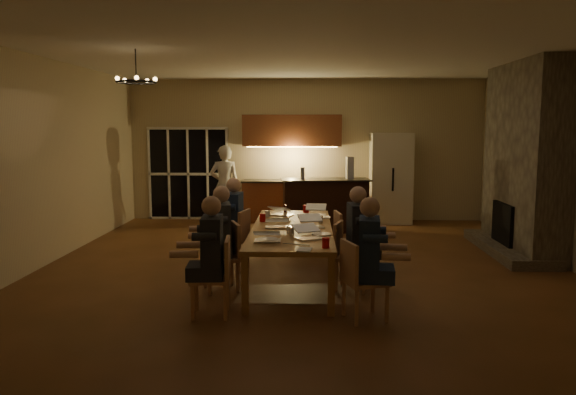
{
  "coord_description": "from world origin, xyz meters",
  "views": [
    {
      "loc": [
        0.07,
        -8.34,
        2.15
      ],
      "look_at": [
        -0.25,
        0.3,
        1.04
      ],
      "focal_mm": 35.0,
      "sensor_mm": 36.0,
      "label": 1
    }
  ],
  "objects_px": {
    "chair_right_far": "(351,241)",
    "laptop_d": "(312,219)",
    "refrigerator": "(391,178)",
    "bar_blender": "(350,168)",
    "person_left_mid": "(222,238)",
    "laptop_b": "(310,230)",
    "person_left_near": "(212,257)",
    "mug_mid": "(303,217)",
    "redcup_near": "(326,243)",
    "chair_right_mid": "(353,256)",
    "mug_front": "(289,229)",
    "laptop_e": "(282,208)",
    "bar_bottle": "(303,173)",
    "chair_left_near": "(210,277)",
    "chair_left_mid": "(221,257)",
    "laptop_f": "(315,208)",
    "can_cola": "(286,208)",
    "redcup_mid": "(263,218)",
    "can_silver": "(292,231)",
    "dining_table": "(292,254)",
    "standing_person": "(225,185)",
    "laptop_c": "(277,219)",
    "chair_right_near": "(365,280)",
    "person_right_mid": "(357,239)",
    "chandelier": "(136,82)",
    "plate_left": "(267,239)",
    "person_left_far": "(234,223)",
    "person_right_near": "(369,259)",
    "redcup_far": "(306,209)",
    "chair_left_far": "(232,239)",
    "bar_island": "(325,205)",
    "can_right": "(321,220)",
    "plate_far": "(322,217)"
  },
  "relations": [
    {
      "from": "standing_person",
      "to": "mug_front",
      "type": "bearing_deg",
      "value": 102.17
    },
    {
      "from": "chair_left_far",
      "to": "plate_left",
      "type": "height_order",
      "value": "chair_left_far"
    },
    {
      "from": "bar_island",
      "to": "bar_bottle",
      "type": "bearing_deg",
      "value": -177.69
    },
    {
      "from": "laptop_d",
      "to": "mug_mid",
      "type": "bearing_deg",
      "value": 87.91
    },
    {
      "from": "laptop_c",
      "to": "mug_front",
      "type": "height_order",
      "value": "laptop_c"
    },
    {
      "from": "chair_left_near",
      "to": "redcup_mid",
      "type": "distance_m",
      "value": 2.04
    },
    {
      "from": "refrigerator",
      "to": "redcup_mid",
      "type": "relative_size",
      "value": 16.67
    },
    {
      "from": "person_left_near",
      "to": "chair_right_far",
      "type": "bearing_deg",
      "value": 136.29
    },
    {
      "from": "person_left_near",
      "to": "redcup_mid",
      "type": "distance_m",
      "value": 2.05
    },
    {
      "from": "chair_left_near",
      "to": "chair_right_far",
      "type": "height_order",
      "value": "same"
    },
    {
      "from": "person_left_near",
      "to": "person_left_far",
      "type": "xyz_separation_m",
      "value": [
        -0.05,
        2.21,
        0.0
      ]
    },
    {
      "from": "redcup_near",
      "to": "redcup_far",
      "type": "distance_m",
      "value": 2.69
    },
    {
      "from": "laptop_e",
      "to": "bar_bottle",
      "type": "xyz_separation_m",
      "value": [
        0.29,
        2.59,
        0.34
      ]
    },
    {
      "from": "chair_left_mid",
      "to": "redcup_mid",
      "type": "distance_m",
      "value": 1.14
    },
    {
      "from": "chair_right_far",
      "to": "person_left_near",
      "type": "height_order",
      "value": "person_left_near"
    },
    {
      "from": "standing_person",
      "to": "can_cola",
      "type": "height_order",
      "value": "standing_person"
    },
    {
      "from": "laptop_b",
      "to": "plate_left",
      "type": "height_order",
      "value": "laptop_b"
    },
    {
      "from": "refrigerator",
      "to": "can_right",
      "type": "xyz_separation_m",
      "value": [
        -1.65,
        -4.53,
        -0.19
      ]
    },
    {
      "from": "chair_right_far",
      "to": "laptop_d",
      "type": "relative_size",
      "value": 2.78
    },
    {
      "from": "refrigerator",
      "to": "bar_blender",
      "type": "relative_size",
      "value": 4.49
    },
    {
      "from": "can_silver",
      "to": "redcup_far",
      "type": "bearing_deg",
      "value": 84.96
    },
    {
      "from": "chair_right_near",
      "to": "bar_blender",
      "type": "distance_m",
      "value": 5.48
    },
    {
      "from": "chair_right_near",
      "to": "can_silver",
      "type": "bearing_deg",
      "value": 22.47
    },
    {
      "from": "chair_left_mid",
      "to": "person_right_near",
      "type": "xyz_separation_m",
      "value": [
        1.81,
        -1.06,
        0.24
      ]
    },
    {
      "from": "chair_left_far",
      "to": "bar_blender",
      "type": "height_order",
      "value": "bar_blender"
    },
    {
      "from": "person_left_mid",
      "to": "bar_bottle",
      "type": "distance_m",
      "value": 4.28
    },
    {
      "from": "chandelier",
      "to": "plate_left",
      "type": "distance_m",
      "value": 2.92
    },
    {
      "from": "laptop_b",
      "to": "mug_front",
      "type": "relative_size",
      "value": 3.2
    },
    {
      "from": "can_right",
      "to": "dining_table",
      "type": "bearing_deg",
      "value": -146.14
    },
    {
      "from": "person_left_far",
      "to": "mug_mid",
      "type": "height_order",
      "value": "person_left_far"
    },
    {
      "from": "dining_table",
      "to": "bar_bottle",
      "type": "xyz_separation_m",
      "value": [
        0.11,
        3.63,
        0.83
      ]
    },
    {
      "from": "dining_table",
      "to": "can_cola",
      "type": "relative_size",
      "value": 25.97
    },
    {
      "from": "chair_left_mid",
      "to": "laptop_f",
      "type": "bearing_deg",
      "value": 122.28
    },
    {
      "from": "chair_right_near",
      "to": "bar_blender",
      "type": "xyz_separation_m",
      "value": [
        0.21,
        5.41,
        0.86
      ]
    },
    {
      "from": "can_cola",
      "to": "chair_left_mid",
      "type": "bearing_deg",
      "value": -111.82
    },
    {
      "from": "person_left_mid",
      "to": "can_cola",
      "type": "relative_size",
      "value": 11.5
    },
    {
      "from": "plate_far",
      "to": "laptop_f",
      "type": "bearing_deg",
      "value": 115.53
    },
    {
      "from": "chair_right_near",
      "to": "person_right_mid",
      "type": "relative_size",
      "value": 0.64
    },
    {
      "from": "person_right_near",
      "to": "laptop_c",
      "type": "relative_size",
      "value": 4.31
    },
    {
      "from": "redcup_far",
      "to": "can_right",
      "type": "relative_size",
      "value": 1.0
    },
    {
      "from": "person_left_far",
      "to": "plate_far",
      "type": "bearing_deg",
      "value": 101.56
    },
    {
      "from": "can_silver",
      "to": "can_cola",
      "type": "xyz_separation_m",
      "value": [
        -0.16,
        2.0,
        0.0
      ]
    },
    {
      "from": "refrigerator",
      "to": "bar_blender",
      "type": "bearing_deg",
      "value": -134.83
    },
    {
      "from": "chair_right_mid",
      "to": "mug_mid",
      "type": "distance_m",
      "value": 1.3
    },
    {
      "from": "mug_mid",
      "to": "redcup_near",
      "type": "relative_size",
      "value": 0.83
    },
    {
      "from": "redcup_mid",
      "to": "chair_right_far",
      "type": "bearing_deg",
      "value": 4.09
    },
    {
      "from": "person_right_mid",
      "to": "redcup_mid",
      "type": "height_order",
      "value": "person_right_mid"
    },
    {
      "from": "laptop_e",
      "to": "person_right_mid",
      "type": "bearing_deg",
      "value": 145.92
    },
    {
      "from": "person_left_mid",
      "to": "laptop_b",
      "type": "xyz_separation_m",
      "value": [
        1.15,
        -0.31,
        0.17
      ]
    },
    {
      "from": "person_left_near",
      "to": "bar_bottle",
      "type": "relative_size",
      "value": 5.75
    }
  ]
}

